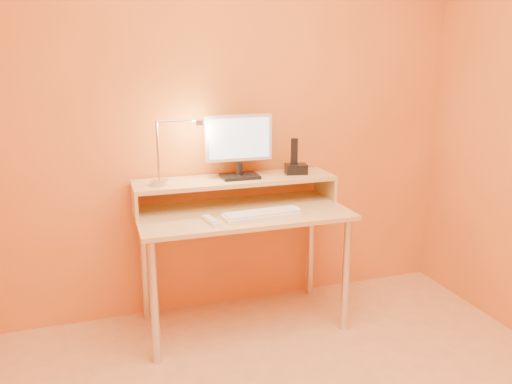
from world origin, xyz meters
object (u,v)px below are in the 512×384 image
object	(u,v)px
monitor_panel	(239,138)
phone_dock	(296,169)
mouse	(294,209)
remote_control	(211,221)
lamp_base	(160,183)
keyboard	(261,215)

from	to	relation	value
monitor_panel	phone_dock	world-z (taller)	monitor_panel
mouse	remote_control	distance (m)	0.50
lamp_base	keyboard	bearing A→B (deg)	-27.38
keyboard	remote_control	size ratio (longest dim) A/B	2.61
phone_dock	remote_control	size ratio (longest dim) A/B	0.80
monitor_panel	lamp_base	size ratio (longest dim) A/B	3.97
phone_dock	mouse	world-z (taller)	phone_dock
mouse	lamp_base	bearing A→B (deg)	153.21
mouse	remote_control	xyz separation A→B (m)	(-0.50, -0.04, -0.01)
monitor_panel	remote_control	size ratio (longest dim) A/B	2.43
keyboard	remote_control	bearing A→B (deg)	177.12
lamp_base	remote_control	distance (m)	0.39
monitor_panel	mouse	distance (m)	0.53
phone_dock	keyboard	distance (m)	0.47
monitor_panel	keyboard	bearing A→B (deg)	-82.98
keyboard	mouse	distance (m)	0.22
monitor_panel	remote_control	xyz separation A→B (m)	(-0.25, -0.31, -0.39)
monitor_panel	phone_dock	size ratio (longest dim) A/B	3.05
monitor_panel	phone_dock	bearing A→B (deg)	-1.39
keyboard	remote_control	xyz separation A→B (m)	(-0.29, -0.00, -0.00)
remote_control	lamp_base	bearing A→B (deg)	120.35
monitor_panel	lamp_base	world-z (taller)	monitor_panel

